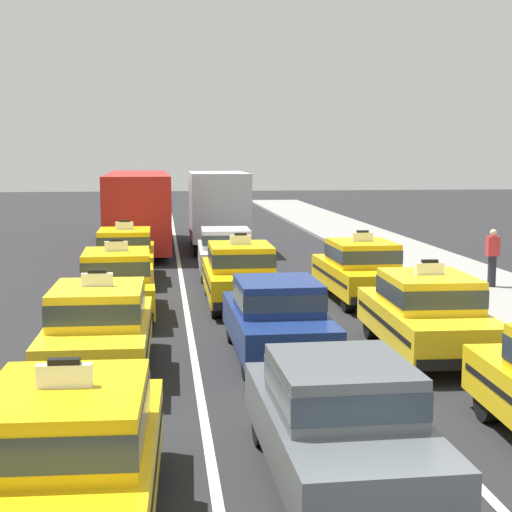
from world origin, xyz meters
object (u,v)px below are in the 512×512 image
(taxi_left_third, at_px, (117,282))
(box_truck_center_fifth, at_px, (217,207))
(sedan_center_nearest, at_px, (339,418))
(taxi_right_third, at_px, (361,269))
(sedan_center_second, at_px, (277,316))
(taxi_left_second, at_px, (99,328))
(taxi_center_third, at_px, (240,273))
(taxi_right_second, at_px, (427,313))
(taxi_left_sixth, at_px, (145,212))
(pedestrian_trailing, at_px, (492,258))
(taxi_left_nearest, at_px, (69,457))
(taxi_left_fourth, at_px, (125,254))
(sedan_center_fourth, at_px, (226,250))
(bus_left_fifth, at_px, (138,206))

(taxi_left_third, relative_size, box_truck_center_fifth, 0.66)
(sedan_center_nearest, relative_size, taxi_right_third, 0.94)
(sedan_center_second, distance_m, box_truck_center_fifth, 18.14)
(taxi_left_third, bearing_deg, taxi_left_second, -90.50)
(taxi_right_third, bearing_deg, taxi_center_third, -174.42)
(taxi_right_second, xyz_separation_m, taxi_right_third, (0.19, 5.97, 0.00))
(taxi_left_sixth, distance_m, sedan_center_nearest, 34.02)
(taxi_left_sixth, height_order, sedan_center_second, taxi_left_sixth)
(taxi_center_third, relative_size, pedestrian_trailing, 2.69)
(sedan_center_nearest, bearing_deg, taxi_right_second, 61.92)
(pedestrian_trailing, bearing_deg, taxi_left_nearest, -127.77)
(taxi_left_nearest, distance_m, taxi_right_third, 14.28)
(taxi_left_nearest, distance_m, taxi_left_second, 6.19)
(taxi_left_fourth, height_order, box_truck_center_fifth, box_truck_center_fifth)
(taxi_left_fourth, distance_m, sedan_center_nearest, 16.33)
(taxi_left_sixth, height_order, taxi_right_second, same)
(taxi_center_third, height_order, taxi_right_third, same)
(taxi_left_second, distance_m, sedan_center_nearest, 6.19)
(sedan_center_fourth, bearing_deg, taxi_left_nearest, -99.90)
(sedan_center_second, xyz_separation_m, taxi_center_third, (-0.18, 5.47, 0.03))
(box_truck_center_fifth, xyz_separation_m, taxi_right_second, (2.90, -18.28, -0.90))
(taxi_center_third, height_order, taxi_right_second, same)
(taxi_left_second, height_order, taxi_right_third, same)
(taxi_right_second, relative_size, pedestrian_trailing, 2.72)
(taxi_left_second, bearing_deg, taxi_left_sixth, 89.54)
(taxi_left_third, relative_size, taxi_left_sixth, 1.01)
(bus_left_fifth, bearing_deg, sedan_center_nearest, -82.85)
(sedan_center_second, bearing_deg, taxi_left_nearest, -114.89)
(taxi_left_sixth, height_order, taxi_right_third, same)
(bus_left_fifth, bearing_deg, sedan_center_second, -80.21)
(taxi_left_third, bearing_deg, taxi_right_second, -35.75)
(taxi_left_second, distance_m, bus_left_fifth, 19.46)
(taxi_left_third, relative_size, sedan_center_fourth, 1.06)
(bus_left_fifth, height_order, sedan_center_nearest, bus_left_fifth)
(sedan_center_nearest, distance_m, pedestrian_trailing, 14.79)
(taxi_right_second, bearing_deg, pedestrian_trailing, 57.60)
(taxi_left_nearest, bearing_deg, taxi_left_sixth, 89.90)
(taxi_left_sixth, distance_m, pedestrian_trailing, 23.62)
(taxi_right_third, bearing_deg, sedan_center_second, -118.81)
(taxi_left_nearest, height_order, sedan_center_second, taxi_left_nearest)
(taxi_right_third, distance_m, pedestrian_trailing, 4.29)
(sedan_center_nearest, xyz_separation_m, taxi_right_third, (3.31, 11.82, 0.03))
(taxi_left_second, xyz_separation_m, sedan_center_nearest, (3.27, -5.25, -0.03))
(pedestrian_trailing, bearing_deg, taxi_left_sixth, 116.50)
(taxi_left_nearest, bearing_deg, taxi_left_third, 90.62)
(taxi_left_nearest, xyz_separation_m, taxi_left_fourth, (-0.18, 16.93, 0.00))
(sedan_center_nearest, bearing_deg, taxi_left_sixth, 95.13)
(taxi_left_fourth, bearing_deg, taxi_left_sixth, 89.22)
(taxi_left_sixth, xyz_separation_m, box_truck_center_fifth, (3.27, -9.75, 0.90))
(taxi_left_fourth, xyz_separation_m, sedan_center_nearest, (3.29, -15.99, -0.03))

